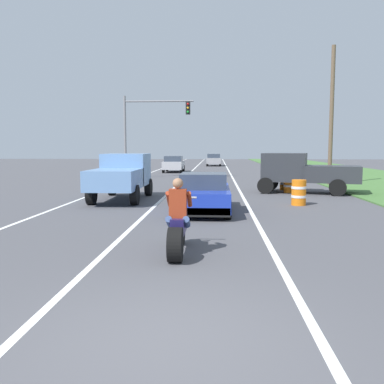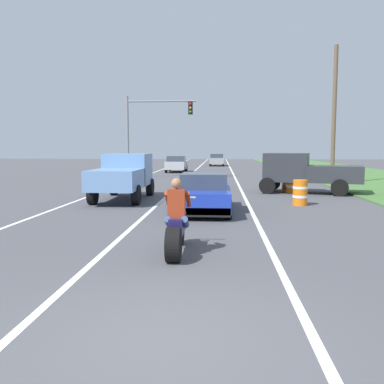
{
  "view_description": "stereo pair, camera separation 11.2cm",
  "coord_description": "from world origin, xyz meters",
  "px_view_note": "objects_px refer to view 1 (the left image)",
  "views": [
    {
      "loc": [
        0.57,
        -4.62,
        2.24
      ],
      "look_at": [
        -0.11,
        7.14,
        1.0
      ],
      "focal_mm": 39.25,
      "sensor_mm": 36.0,
      "label": 1
    },
    {
      "loc": [
        0.68,
        -4.62,
        2.24
      ],
      "look_at": [
        -0.11,
        7.14,
        1.0
      ],
      "focal_mm": 39.25,
      "sensor_mm": 36.0,
      "label": 2
    }
  ],
  "objects_px": {
    "construction_barrel_nearest": "(299,192)",
    "construction_barrel_mid": "(290,183)",
    "sports_car_blue": "(204,194)",
    "distant_car_far_ahead": "(174,164)",
    "distant_car_further_ahead": "(214,160)",
    "pickup_truck_right_shoulder_dark_grey": "(304,171)",
    "traffic_light_mast_near": "(147,123)",
    "pickup_truck_left_lane_light_blue": "(122,174)",
    "construction_barrel_far": "(285,181)",
    "motorcycle_with_rider": "(178,227)"
  },
  "relations": [
    {
      "from": "pickup_truck_left_lane_light_blue",
      "to": "distant_car_further_ahead",
      "type": "xyz_separation_m",
      "value": [
        3.74,
        34.93,
        -0.33
      ]
    },
    {
      "from": "pickup_truck_right_shoulder_dark_grey",
      "to": "construction_barrel_far",
      "type": "height_order",
      "value": "pickup_truck_right_shoulder_dark_grey"
    },
    {
      "from": "motorcycle_with_rider",
      "to": "distant_car_further_ahead",
      "type": "bearing_deg",
      "value": 89.39
    },
    {
      "from": "construction_barrel_far",
      "to": "distant_car_far_ahead",
      "type": "distance_m",
      "value": 17.94
    },
    {
      "from": "pickup_truck_right_shoulder_dark_grey",
      "to": "construction_barrel_far",
      "type": "distance_m",
      "value": 1.74
    },
    {
      "from": "motorcycle_with_rider",
      "to": "construction_barrel_nearest",
      "type": "height_order",
      "value": "motorcycle_with_rider"
    },
    {
      "from": "construction_barrel_far",
      "to": "distant_car_further_ahead",
      "type": "bearing_deg",
      "value": 97.56
    },
    {
      "from": "construction_barrel_nearest",
      "to": "distant_car_further_ahead",
      "type": "relative_size",
      "value": 0.25
    },
    {
      "from": "traffic_light_mast_near",
      "to": "distant_car_further_ahead",
      "type": "height_order",
      "value": "traffic_light_mast_near"
    },
    {
      "from": "sports_car_blue",
      "to": "construction_barrel_nearest",
      "type": "xyz_separation_m",
      "value": [
        3.68,
        1.9,
        -0.13
      ]
    },
    {
      "from": "motorcycle_with_rider",
      "to": "distant_car_further_ahead",
      "type": "relative_size",
      "value": 0.55
    },
    {
      "from": "construction_barrel_nearest",
      "to": "motorcycle_with_rider",
      "type": "bearing_deg",
      "value": -117.0
    },
    {
      "from": "traffic_light_mast_near",
      "to": "construction_barrel_nearest",
      "type": "relative_size",
      "value": 6.0
    },
    {
      "from": "sports_car_blue",
      "to": "construction_barrel_mid",
      "type": "xyz_separation_m",
      "value": [
        4.12,
        6.56,
        -0.13
      ]
    },
    {
      "from": "motorcycle_with_rider",
      "to": "distant_car_far_ahead",
      "type": "height_order",
      "value": "motorcycle_with_rider"
    },
    {
      "from": "sports_car_blue",
      "to": "pickup_truck_right_shoulder_dark_grey",
      "type": "relative_size",
      "value": 0.84
    },
    {
      "from": "distant_car_far_ahead",
      "to": "pickup_truck_right_shoulder_dark_grey",
      "type": "bearing_deg",
      "value": -64.98
    },
    {
      "from": "motorcycle_with_rider",
      "to": "construction_barrel_nearest",
      "type": "xyz_separation_m",
      "value": [
        4.03,
        7.91,
        -0.09
      ]
    },
    {
      "from": "pickup_truck_left_lane_light_blue",
      "to": "construction_barrel_far",
      "type": "bearing_deg",
      "value": 31.48
    },
    {
      "from": "motorcycle_with_rider",
      "to": "pickup_truck_left_lane_light_blue",
      "type": "xyz_separation_m",
      "value": [
        -3.27,
        9.2,
        0.51
      ]
    },
    {
      "from": "pickup_truck_right_shoulder_dark_grey",
      "to": "construction_barrel_nearest",
      "type": "xyz_separation_m",
      "value": [
        -1.09,
        -4.53,
        -0.6
      ]
    },
    {
      "from": "construction_barrel_far",
      "to": "distant_car_further_ahead",
      "type": "relative_size",
      "value": 0.25
    },
    {
      "from": "sports_car_blue",
      "to": "distant_car_further_ahead",
      "type": "xyz_separation_m",
      "value": [
        0.11,
        38.12,
        0.14
      ]
    },
    {
      "from": "pickup_truck_right_shoulder_dark_grey",
      "to": "sports_car_blue",
      "type": "bearing_deg",
      "value": -126.56
    },
    {
      "from": "motorcycle_with_rider",
      "to": "construction_barrel_mid",
      "type": "relative_size",
      "value": 2.21
    },
    {
      "from": "pickup_truck_right_shoulder_dark_grey",
      "to": "pickup_truck_left_lane_light_blue",
      "type": "bearing_deg",
      "value": -158.89
    },
    {
      "from": "construction_barrel_nearest",
      "to": "construction_barrel_mid",
      "type": "xyz_separation_m",
      "value": [
        0.44,
        4.66,
        0.0
      ]
    },
    {
      "from": "pickup_truck_left_lane_light_blue",
      "to": "pickup_truck_right_shoulder_dark_grey",
      "type": "xyz_separation_m",
      "value": [
        8.39,
        3.24,
        0.0
      ]
    },
    {
      "from": "sports_car_blue",
      "to": "pickup_truck_left_lane_light_blue",
      "type": "relative_size",
      "value": 0.9
    },
    {
      "from": "traffic_light_mast_near",
      "to": "construction_barrel_far",
      "type": "xyz_separation_m",
      "value": [
        8.77,
        -8.04,
        -3.53
      ]
    },
    {
      "from": "distant_car_further_ahead",
      "to": "pickup_truck_right_shoulder_dark_grey",
      "type": "bearing_deg",
      "value": -81.65
    },
    {
      "from": "construction_barrel_nearest",
      "to": "construction_barrel_mid",
      "type": "distance_m",
      "value": 4.68
    },
    {
      "from": "sports_car_blue",
      "to": "motorcycle_with_rider",
      "type": "bearing_deg",
      "value": -93.38
    },
    {
      "from": "motorcycle_with_rider",
      "to": "traffic_light_mast_near",
      "type": "relative_size",
      "value": 0.37
    },
    {
      "from": "sports_car_blue",
      "to": "distant_car_far_ahead",
      "type": "relative_size",
      "value": 1.08
    },
    {
      "from": "pickup_truck_left_lane_light_blue",
      "to": "distant_car_far_ahead",
      "type": "relative_size",
      "value": 1.2
    },
    {
      "from": "sports_car_blue",
      "to": "distant_car_far_ahead",
      "type": "bearing_deg",
      "value": 98.27
    },
    {
      "from": "motorcycle_with_rider",
      "to": "traffic_light_mast_near",
      "type": "xyz_separation_m",
      "value": [
        -4.29,
        21.98,
        3.44
      ]
    },
    {
      "from": "construction_barrel_mid",
      "to": "sports_car_blue",
      "type": "bearing_deg",
      "value": -122.12
    },
    {
      "from": "motorcycle_with_rider",
      "to": "traffic_light_mast_near",
      "type": "height_order",
      "value": "traffic_light_mast_near"
    },
    {
      "from": "pickup_truck_right_shoulder_dark_grey",
      "to": "traffic_light_mast_near",
      "type": "distance_m",
      "value": 13.72
    },
    {
      "from": "traffic_light_mast_near",
      "to": "construction_barrel_mid",
      "type": "relative_size",
      "value": 6.0
    },
    {
      "from": "construction_barrel_nearest",
      "to": "distant_car_far_ahead",
      "type": "relative_size",
      "value": 0.25
    },
    {
      "from": "construction_barrel_mid",
      "to": "construction_barrel_far",
      "type": "distance_m",
      "value": 1.37
    },
    {
      "from": "sports_car_blue",
      "to": "pickup_truck_left_lane_light_blue",
      "type": "bearing_deg",
      "value": 138.68
    },
    {
      "from": "sports_car_blue",
      "to": "construction_barrel_mid",
      "type": "bearing_deg",
      "value": 57.88
    },
    {
      "from": "construction_barrel_mid",
      "to": "construction_barrel_far",
      "type": "xyz_separation_m",
      "value": [
        0.0,
        1.37,
        0.0
      ]
    },
    {
      "from": "traffic_light_mast_near",
      "to": "construction_barrel_mid",
      "type": "xyz_separation_m",
      "value": [
        8.77,
        -9.41,
        -3.53
      ]
    },
    {
      "from": "distant_car_far_ahead",
      "to": "distant_car_further_ahead",
      "type": "xyz_separation_m",
      "value": [
        3.62,
        13.95,
        0.0
      ]
    },
    {
      "from": "pickup_truck_right_shoulder_dark_grey",
      "to": "construction_barrel_nearest",
      "type": "distance_m",
      "value": 4.69
    }
  ]
}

